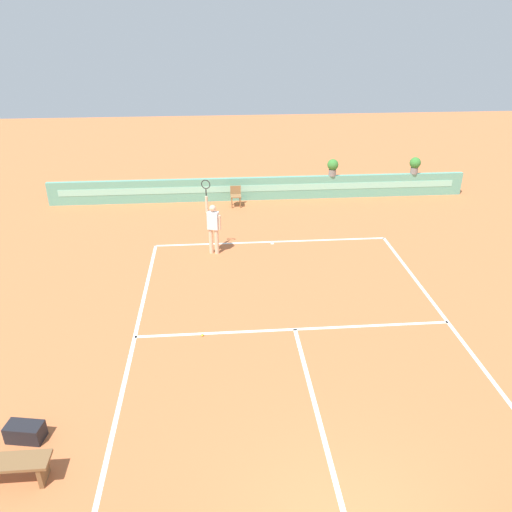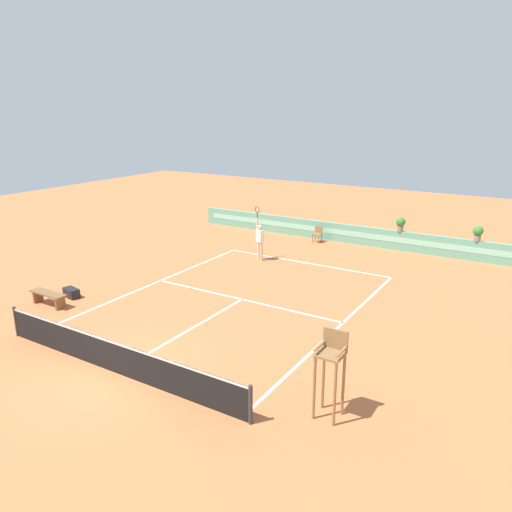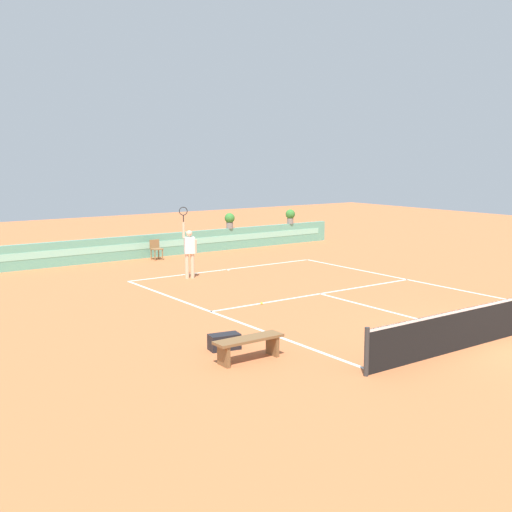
% 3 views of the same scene
% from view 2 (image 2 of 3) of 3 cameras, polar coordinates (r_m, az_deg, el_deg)
% --- Properties ---
extents(ground_plane, '(60.00, 60.00, 0.00)m').
position_cam_2_polar(ground_plane, '(18.64, -2.31, -5.41)').
color(ground_plane, '#C66B3D').
extents(court_lines, '(8.32, 11.94, 0.01)m').
position_cam_2_polar(court_lines, '(19.20, -1.11, -4.72)').
color(court_lines, white).
rests_on(court_lines, ground).
extents(net, '(8.92, 0.10, 1.00)m').
position_cam_2_polar(net, '(14.31, -16.06, -11.01)').
color(net, '#333333').
rests_on(net, ground).
extents(back_wall_barrier, '(18.00, 0.21, 1.00)m').
position_cam_2_polar(back_wall_barrier, '(27.32, 9.88, 2.64)').
color(back_wall_barrier, '#60A88E').
rests_on(back_wall_barrier, ground).
extents(umpire_chair, '(0.60, 0.60, 2.14)m').
position_cam_2_polar(umpire_chair, '(11.78, 8.65, -12.24)').
color(umpire_chair, olive).
rests_on(umpire_chair, ground).
extents(ball_kid_chair, '(0.44, 0.44, 0.85)m').
position_cam_2_polar(ball_kid_chair, '(27.09, 7.12, 2.59)').
color(ball_kid_chair, olive).
rests_on(ball_kid_chair, ground).
extents(bench_courtside, '(1.60, 0.44, 0.51)m').
position_cam_2_polar(bench_courtside, '(19.79, -22.82, -4.26)').
color(bench_courtside, brown).
rests_on(bench_courtside, ground).
extents(gear_bag, '(0.75, 0.48, 0.36)m').
position_cam_2_polar(gear_bag, '(20.38, -20.52, -3.99)').
color(gear_bag, black).
rests_on(gear_bag, ground).
extents(tennis_player, '(0.60, 0.32, 2.58)m').
position_cam_2_polar(tennis_player, '(23.49, 0.45, 1.98)').
color(tennis_player, beige).
rests_on(tennis_player, ground).
extents(tennis_ball_near_baseline, '(0.07, 0.07, 0.07)m').
position_cam_2_polar(tennis_ball_near_baseline, '(20.19, -7.51, -3.67)').
color(tennis_ball_near_baseline, '#CCE033').
rests_on(tennis_ball_near_baseline, ground).
extents(potted_plant_right, '(0.48, 0.48, 0.72)m').
position_cam_2_polar(potted_plant_right, '(26.17, 16.34, 3.65)').
color(potted_plant_right, gray).
rests_on(potted_plant_right, back_wall_barrier).
extents(potted_plant_far_right, '(0.48, 0.48, 0.72)m').
position_cam_2_polar(potted_plant_far_right, '(25.50, 24.23, 2.52)').
color(potted_plant_far_right, gray).
rests_on(potted_plant_far_right, back_wall_barrier).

